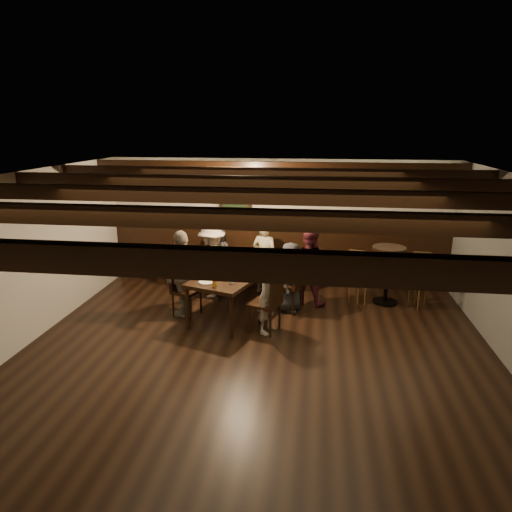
# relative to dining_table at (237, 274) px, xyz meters

# --- Properties ---
(room) EXTENTS (7.00, 7.00, 7.00)m
(room) POSITION_rel_dining_table_xyz_m (0.22, 0.37, 0.41)
(room) COLOR black
(room) RESTS_ON ground
(dining_table) EXTENTS (1.42, 2.09, 0.72)m
(dining_table) POSITION_rel_dining_table_xyz_m (0.00, 0.00, 0.00)
(dining_table) COLOR black
(dining_table) RESTS_ON floor
(chair_left_near) EXTENTS (0.54, 0.54, 0.94)m
(chair_left_near) POSITION_rel_dining_table_xyz_m (-0.54, 0.65, -0.37)
(chair_left_near) COLOR black
(chair_left_near) RESTS_ON floor
(chair_left_far) EXTENTS (0.50, 0.50, 0.87)m
(chair_left_far) POSITION_rel_dining_table_xyz_m (-0.82, -0.20, -0.39)
(chair_left_far) COLOR black
(chair_left_far) RESTS_ON floor
(chair_right_near) EXTENTS (0.54, 0.54, 0.94)m
(chair_right_near) POSITION_rel_dining_table_xyz_m (0.82, 0.20, -0.37)
(chair_right_near) COLOR black
(chair_right_near) RESTS_ON floor
(chair_right_far) EXTENTS (0.53, 0.53, 0.92)m
(chair_right_far) POSITION_rel_dining_table_xyz_m (0.54, -0.65, -0.38)
(chair_right_far) COLOR black
(chair_right_far) RESTS_ON floor
(person_bench_left) EXTENTS (0.70, 0.57, 1.25)m
(person_bench_left) POSITION_rel_dining_table_xyz_m (-0.57, 1.14, -0.03)
(person_bench_left) COLOR #2B2C2E
(person_bench_left) RESTS_ON floor
(person_bench_centre) EXTENTS (0.57, 0.46, 1.34)m
(person_bench_centre) POSITION_rel_dining_table_xyz_m (0.33, 1.00, 0.01)
(person_bench_centre) COLOR gray
(person_bench_centre) RESTS_ON floor
(person_bench_right) EXTENTS (0.79, 0.69, 1.35)m
(person_bench_right) POSITION_rel_dining_table_xyz_m (1.14, 0.57, 0.02)
(person_bench_right) COLOR maroon
(person_bench_right) RESTS_ON floor
(person_left_near) EXTENTS (0.74, 0.97, 1.33)m
(person_left_near) POSITION_rel_dining_table_xyz_m (-0.57, 0.66, 0.01)
(person_left_near) COLOR #A4958B
(person_left_near) RESTS_ON floor
(person_left_far) EXTENTS (0.59, 0.89, 1.41)m
(person_left_far) POSITION_rel_dining_table_xyz_m (-0.85, -0.19, 0.05)
(person_left_far) COLOR gray
(person_left_far) RESTS_ON floor
(person_right_near) EXTENTS (0.53, 0.66, 1.18)m
(person_right_near) POSITION_rel_dining_table_xyz_m (0.85, 0.19, -0.07)
(person_right_near) COLOR #262729
(person_right_near) RESTS_ON floor
(person_right_far) EXTENTS (0.42, 0.52, 1.24)m
(person_right_far) POSITION_rel_dining_table_xyz_m (0.57, -0.66, -0.04)
(person_right_far) COLOR #A5998C
(person_right_far) RESTS_ON floor
(pint_a) EXTENTS (0.07, 0.07, 0.14)m
(pint_a) POSITION_rel_dining_table_xyz_m (-0.05, 0.75, 0.13)
(pint_a) COLOR #BF7219
(pint_a) RESTS_ON dining_table
(pint_b) EXTENTS (0.07, 0.07, 0.14)m
(pint_b) POSITION_rel_dining_table_xyz_m (0.44, 0.54, 0.13)
(pint_b) COLOR #BF7219
(pint_b) RESTS_ON dining_table
(pint_c) EXTENTS (0.07, 0.07, 0.14)m
(pint_c) POSITION_rel_dining_table_xyz_m (-0.25, 0.19, 0.13)
(pint_c) COLOR #BF7219
(pint_c) RESTS_ON dining_table
(pint_d) EXTENTS (0.07, 0.07, 0.14)m
(pint_d) POSITION_rel_dining_table_xyz_m (0.35, 0.10, 0.13)
(pint_d) COLOR silver
(pint_d) RESTS_ON dining_table
(pint_e) EXTENTS (0.07, 0.07, 0.14)m
(pint_e) POSITION_rel_dining_table_xyz_m (-0.35, -0.36, 0.13)
(pint_e) COLOR #BF7219
(pint_e) RESTS_ON dining_table
(pint_f) EXTENTS (0.07, 0.07, 0.14)m
(pint_f) POSITION_rel_dining_table_xyz_m (0.02, -0.58, 0.13)
(pint_f) COLOR silver
(pint_f) RESTS_ON dining_table
(pint_g) EXTENTS (0.07, 0.07, 0.14)m
(pint_g) POSITION_rel_dining_table_xyz_m (-0.20, -0.78, 0.13)
(pint_g) COLOR #BF7219
(pint_g) RESTS_ON dining_table
(plate_near) EXTENTS (0.24, 0.24, 0.01)m
(plate_near) POSITION_rel_dining_table_xyz_m (-0.36, -0.62, 0.07)
(plate_near) COLOR white
(plate_near) RESTS_ON dining_table
(plate_far) EXTENTS (0.24, 0.24, 0.01)m
(plate_far) POSITION_rel_dining_table_xyz_m (0.08, -0.34, 0.07)
(plate_far) COLOR white
(plate_far) RESTS_ON dining_table
(condiment_caddy) EXTENTS (0.15, 0.10, 0.12)m
(condiment_caddy) POSITION_rel_dining_table_xyz_m (-0.02, -0.05, 0.12)
(condiment_caddy) COLOR black
(condiment_caddy) RESTS_ON dining_table
(candle) EXTENTS (0.05, 0.05, 0.05)m
(candle) POSITION_rel_dining_table_xyz_m (0.21, 0.25, 0.08)
(candle) COLOR beige
(candle) RESTS_ON dining_table
(high_top_table) EXTENTS (0.57, 0.57, 1.01)m
(high_top_table) POSITION_rel_dining_table_xyz_m (2.48, 0.76, 0.00)
(high_top_table) COLOR black
(high_top_table) RESTS_ON floor
(bar_stool_left) EXTENTS (0.35, 0.36, 1.03)m
(bar_stool_left) POSITION_rel_dining_table_xyz_m (1.98, 0.55, -0.28)
(bar_stool_left) COLOR #3A2712
(bar_stool_left) RESTS_ON floor
(bar_stool_right) EXTENTS (0.32, 0.34, 1.03)m
(bar_stool_right) POSITION_rel_dining_table_xyz_m (2.98, 0.60, -0.28)
(bar_stool_right) COLOR #3A2712
(bar_stool_right) RESTS_ON floor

